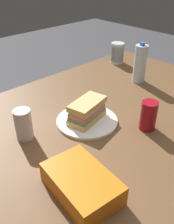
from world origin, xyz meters
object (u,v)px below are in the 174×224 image
object	(u,v)px
chip_bag	(82,184)
soda_can_silver	(24,124)
dining_table	(104,130)
sandwich	(87,111)
water_bottle_tall	(140,64)
soda_can_red	(148,116)
plastic_cup_stack	(117,53)
paper_plate	(87,121)

from	to	relation	value
chip_bag	soda_can_silver	world-z (taller)	soda_can_silver
dining_table	chip_bag	size ratio (longest dim) A/B	6.70
sandwich	water_bottle_tall	xyz separation A→B (m)	(0.49, 0.09, 0.05)
dining_table	sandwich	size ratio (longest dim) A/B	7.88
dining_table	water_bottle_tall	bearing A→B (deg)	15.17
soda_can_red	plastic_cup_stack	world-z (taller)	plastic_cup_stack
dining_table	chip_bag	xyz separation A→B (m)	(-0.36, -0.24, 0.12)
plastic_cup_stack	soda_can_silver	bearing A→B (deg)	-162.20
soda_can_red	soda_can_silver	world-z (taller)	same
dining_table	plastic_cup_stack	distance (m)	0.67
plastic_cup_stack	soda_can_silver	world-z (taller)	plastic_cup_stack
soda_can_red	sandwich	bearing A→B (deg)	124.97
dining_table	soda_can_silver	size ratio (longest dim) A/B	12.63
paper_plate	soda_can_silver	bearing A→B (deg)	159.98
soda_can_red	plastic_cup_stack	distance (m)	0.75
soda_can_silver	plastic_cup_stack	bearing A→B (deg)	17.80
dining_table	paper_plate	bearing A→B (deg)	172.85
dining_table	sandwich	bearing A→B (deg)	170.99
soda_can_red	chip_bag	bearing A→B (deg)	-172.31
chip_bag	water_bottle_tall	bearing A→B (deg)	-58.11
water_bottle_tall	plastic_cup_stack	bearing A→B (deg)	63.50
paper_plate	chip_bag	xyz separation A→B (m)	(-0.27, -0.26, 0.03)
water_bottle_tall	soda_can_silver	distance (m)	0.74
sandwich	plastic_cup_stack	distance (m)	0.72
sandwich	water_bottle_tall	distance (m)	0.50
soda_can_red	soda_can_silver	distance (m)	0.49
plastic_cup_stack	sandwich	bearing A→B (deg)	-149.52
paper_plate	plastic_cup_stack	world-z (taller)	plastic_cup_stack
dining_table	sandwich	distance (m)	0.17
dining_table	plastic_cup_stack	bearing A→B (deg)	35.62
dining_table	sandwich	xyz separation A→B (m)	(-0.09, 0.01, 0.14)
dining_table	paper_plate	distance (m)	0.13
plastic_cup_stack	soda_can_silver	xyz separation A→B (m)	(-0.87, -0.28, -0.00)
paper_plate	soda_can_silver	world-z (taller)	soda_can_silver
dining_table	chip_bag	distance (m)	0.45
plastic_cup_stack	soda_can_red	bearing A→B (deg)	-130.15
chip_bag	water_bottle_tall	distance (m)	0.84
plastic_cup_stack	dining_table	bearing A→B (deg)	-144.38
chip_bag	plastic_cup_stack	xyz separation A→B (m)	(0.90, 0.63, 0.03)
paper_plate	soda_can_silver	distance (m)	0.27
sandwich	soda_can_silver	bearing A→B (deg)	160.76
soda_can_silver	chip_bag	bearing A→B (deg)	-93.64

